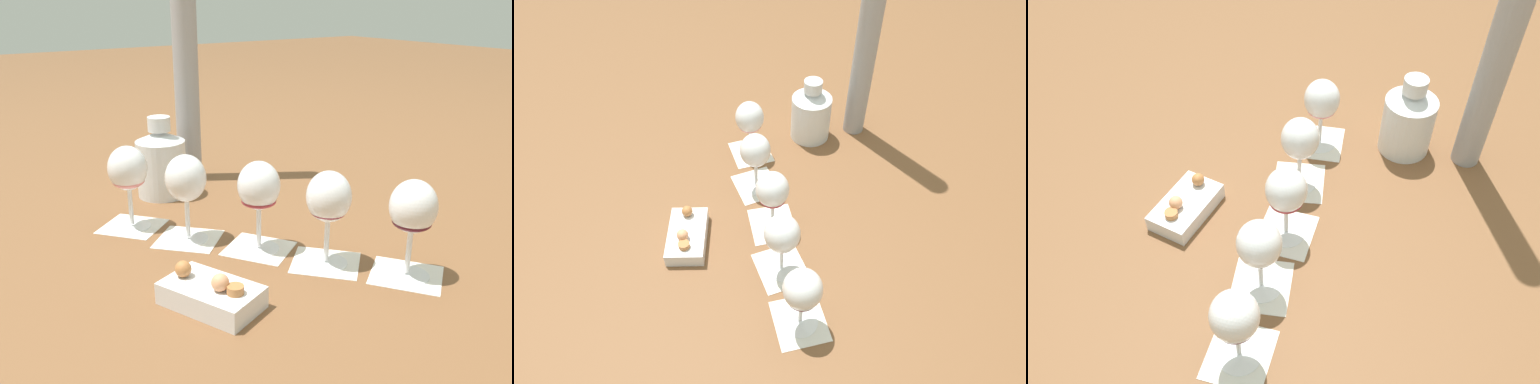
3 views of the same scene
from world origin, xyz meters
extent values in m
plane|color=brown|center=(0.00, 0.00, 0.00)|extent=(8.00, 8.00, 0.00)
cube|color=silver|center=(-0.23, -0.15, 0.00)|extent=(0.16, 0.15, 0.00)
cube|color=silver|center=(-0.11, -0.08, 0.00)|extent=(0.16, 0.16, 0.00)
cube|color=silver|center=(0.00, 0.01, 0.00)|extent=(0.15, 0.15, 0.00)
cube|color=silver|center=(0.11, 0.07, 0.00)|extent=(0.16, 0.16, 0.00)
cube|color=silver|center=(0.22, 0.16, 0.00)|extent=(0.15, 0.15, 0.00)
cylinder|color=white|center=(-0.23, -0.15, 0.00)|extent=(0.08, 0.08, 0.01)
cylinder|color=white|center=(-0.23, -0.15, 0.05)|extent=(0.01, 0.01, 0.08)
ellipsoid|color=white|center=(-0.23, -0.15, 0.12)|extent=(0.08, 0.08, 0.09)
ellipsoid|color=pink|center=(-0.23, -0.15, 0.10)|extent=(0.06, 0.06, 0.03)
cylinder|color=white|center=(-0.11, -0.08, 0.00)|extent=(0.08, 0.08, 0.01)
cylinder|color=white|center=(-0.11, -0.08, 0.05)|extent=(0.01, 0.01, 0.08)
ellipsoid|color=white|center=(-0.11, -0.08, 0.12)|extent=(0.08, 0.08, 0.09)
ellipsoid|color=#C84E58|center=(-0.11, -0.08, 0.10)|extent=(0.06, 0.06, 0.04)
cylinder|color=white|center=(0.00, 0.01, 0.00)|extent=(0.08, 0.08, 0.01)
cylinder|color=white|center=(0.00, 0.01, 0.05)|extent=(0.01, 0.01, 0.08)
ellipsoid|color=white|center=(0.00, 0.01, 0.12)|extent=(0.08, 0.08, 0.09)
ellipsoid|color=#A42F39|center=(0.00, 0.01, 0.09)|extent=(0.06, 0.06, 0.02)
cylinder|color=white|center=(0.11, 0.07, 0.00)|extent=(0.08, 0.08, 0.01)
cylinder|color=white|center=(0.11, 0.07, 0.05)|extent=(0.01, 0.01, 0.08)
ellipsoid|color=white|center=(0.11, 0.07, 0.12)|extent=(0.08, 0.08, 0.09)
ellipsoid|color=maroon|center=(0.11, 0.07, 0.10)|extent=(0.06, 0.06, 0.03)
cylinder|color=white|center=(0.22, 0.16, 0.00)|extent=(0.08, 0.08, 0.01)
cylinder|color=white|center=(0.22, 0.16, 0.05)|extent=(0.01, 0.01, 0.08)
ellipsoid|color=white|center=(0.22, 0.16, 0.12)|extent=(0.08, 0.08, 0.09)
ellipsoid|color=#4D1524|center=(0.22, 0.16, 0.10)|extent=(0.06, 0.06, 0.02)
cylinder|color=silver|center=(-0.36, -0.02, 0.06)|extent=(0.11, 0.11, 0.13)
cone|color=silver|center=(-0.36, -0.02, 0.14)|extent=(0.11, 0.11, 0.02)
cylinder|color=silver|center=(-0.36, -0.02, 0.17)|extent=(0.05, 0.05, 0.03)
cube|color=silver|center=(0.12, -0.16, 0.02)|extent=(0.17, 0.14, 0.03)
cylinder|color=#B2703D|center=(0.16, -0.14, 0.04)|extent=(0.03, 0.03, 0.01)
sphere|color=tan|center=(0.14, -0.16, 0.05)|extent=(0.03, 0.03, 0.03)
sphere|color=#B2703D|center=(0.07, -0.18, 0.05)|extent=(0.03, 0.03, 0.03)
cylinder|color=#99999E|center=(-0.44, 0.10, 0.42)|extent=(0.06, 0.06, 0.83)
camera|label=1|loc=(0.75, -0.50, 0.44)|focal=38.00mm
camera|label=2|loc=(0.67, 0.27, 0.87)|focal=32.00mm
camera|label=3|loc=(0.42, 0.52, 0.83)|focal=38.00mm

